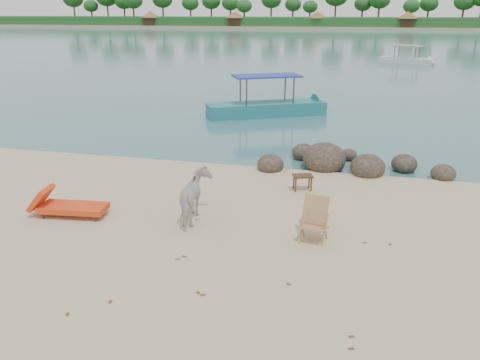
{
  "coord_description": "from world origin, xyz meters",
  "views": [
    {
      "loc": [
        2.67,
        -8.59,
        4.95
      ],
      "look_at": [
        0.2,
        2.0,
        1.0
      ],
      "focal_mm": 35.0,
      "sensor_mm": 36.0,
      "label": 1
    }
  ],
  "objects_px": {
    "lounge_chair": "(73,205)",
    "deck_chair": "(314,222)",
    "boulders": "(340,163)",
    "side_table": "(302,184)",
    "boat_near": "(267,82)",
    "cow": "(196,198)"
  },
  "relations": [
    {
      "from": "boulders",
      "to": "deck_chair",
      "type": "xyz_separation_m",
      "value": [
        -0.43,
        -5.49,
        0.29
      ]
    },
    {
      "from": "lounge_chair",
      "to": "boat_near",
      "type": "xyz_separation_m",
      "value": [
        2.58,
        13.37,
        1.31
      ]
    },
    {
      "from": "cow",
      "to": "side_table",
      "type": "distance_m",
      "value": 3.59
    },
    {
      "from": "boulders",
      "to": "side_table",
      "type": "relative_size",
      "value": 11.03
    },
    {
      "from": "lounge_chair",
      "to": "deck_chair",
      "type": "relative_size",
      "value": 2.15
    },
    {
      "from": "lounge_chair",
      "to": "boat_near",
      "type": "bearing_deg",
      "value": 72.94
    },
    {
      "from": "boulders",
      "to": "side_table",
      "type": "height_order",
      "value": "boulders"
    },
    {
      "from": "cow",
      "to": "side_table",
      "type": "relative_size",
      "value": 2.62
    },
    {
      "from": "deck_chair",
      "to": "lounge_chair",
      "type": "bearing_deg",
      "value": -169.02
    },
    {
      "from": "boulders",
      "to": "side_table",
      "type": "bearing_deg",
      "value": -112.99
    },
    {
      "from": "lounge_chair",
      "to": "boat_near",
      "type": "relative_size",
      "value": 0.31
    },
    {
      "from": "side_table",
      "to": "boat_near",
      "type": "distance_m",
      "value": 10.75
    },
    {
      "from": "side_table",
      "to": "lounge_chair",
      "type": "bearing_deg",
      "value": -168.72
    },
    {
      "from": "boulders",
      "to": "boat_near",
      "type": "xyz_separation_m",
      "value": [
        -3.9,
        7.89,
        1.42
      ]
    },
    {
      "from": "side_table",
      "to": "deck_chair",
      "type": "xyz_separation_m",
      "value": [
        0.57,
        -3.12,
        0.26
      ]
    },
    {
      "from": "lounge_chair",
      "to": "deck_chair",
      "type": "distance_m",
      "value": 6.05
    },
    {
      "from": "side_table",
      "to": "boat_near",
      "type": "xyz_separation_m",
      "value": [
        -2.9,
        10.25,
        1.39
      ]
    },
    {
      "from": "side_table",
      "to": "boat_near",
      "type": "relative_size",
      "value": 0.08
    },
    {
      "from": "cow",
      "to": "side_table",
      "type": "xyz_separation_m",
      "value": [
        2.35,
        2.68,
        -0.4
      ]
    },
    {
      "from": "cow",
      "to": "lounge_chair",
      "type": "xyz_separation_m",
      "value": [
        -3.12,
        -0.43,
        -0.31
      ]
    },
    {
      "from": "boulders",
      "to": "side_table",
      "type": "xyz_separation_m",
      "value": [
        -1.0,
        -2.37,
        0.03
      ]
    },
    {
      "from": "deck_chair",
      "to": "side_table",
      "type": "bearing_deg",
      "value": 111.49
    }
  ]
}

